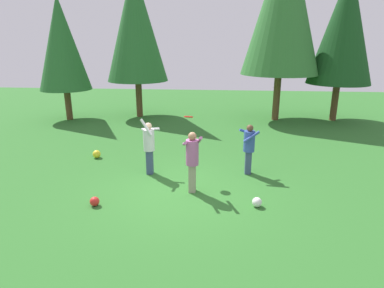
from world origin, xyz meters
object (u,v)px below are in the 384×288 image
tree_left (136,25)px  tree_right (284,2)px  ball_yellow (97,154)px  ball_white (257,202)px  person_thrower (149,144)px  frisbee (188,117)px  person_catcher (249,145)px  ball_red (95,201)px  tree_far_left (62,44)px  tree_far_right (344,27)px  person_bystander (192,157)px

tree_left → tree_right: tree_right is taller
ball_yellow → tree_right: (7.21, 6.67, 5.63)m
tree_left → ball_white: bearing=-61.6°
person_thrower → frisbee: frisbee is taller
person_catcher → ball_red: (-3.98, -2.49, -0.80)m
ball_red → person_thrower: bearing=67.0°
ball_white → ball_yellow: 6.16m
person_thrower → ball_yellow: bearing=155.8°
ball_red → tree_far_left: tree_far_left is taller
ball_red → tree_far_left: size_ratio=0.04×
tree_far_right → person_thrower: bearing=-134.8°
ball_white → ball_yellow: size_ratio=0.87×
tree_right → frisbee: bearing=-115.3°
ball_red → tree_left: size_ratio=0.03×
person_thrower → tree_far_right: bearing=50.8°
ball_red → tree_far_right: size_ratio=0.03×
ball_red → tree_far_left: bearing=117.8°
tree_far_right → tree_right: 3.20m
ball_white → tree_far_left: (-8.93, 8.94, 3.72)m
person_catcher → tree_far_left: 11.52m
tree_far_right → tree_left: 10.31m
ball_red → tree_far_right: bearing=48.9°
person_catcher → ball_white: 2.32m
person_catcher → ball_yellow: bearing=-23.0°
tree_right → ball_red: bearing=-120.5°
person_bystander → ball_yellow: (-3.61, 2.43, -0.86)m
frisbee → person_catcher: bearing=12.3°
person_thrower → tree_far_right: (8.01, 8.06, 3.67)m
person_bystander → tree_right: 10.88m
person_catcher → tree_right: (1.99, 7.65, 4.85)m
tree_left → frisbee: bearing=-66.8°
person_thrower → ball_white: (3.11, -1.90, -0.85)m
person_catcher → tree_far_left: tree_far_left is taller
person_thrower → tree_far_left: bearing=135.3°
ball_red → tree_far_right: tree_far_right is taller
person_bystander → ball_yellow: person_bystander is taller
person_bystander → tree_right: tree_right is taller
frisbee → tree_left: (-3.52, 8.22, 2.89)m
ball_red → tree_right: (5.96, 10.14, 5.65)m
person_bystander → ball_red: size_ratio=7.10×
tree_far_left → tree_right: (10.85, 0.88, 1.93)m
ball_red → tree_left: tree_left is taller
person_thrower → person_catcher: 3.05m
person_bystander → tree_left: size_ratio=0.22×
tree_left → tree_far_left: bearing=-163.3°
tree_far_left → person_catcher: bearing=-37.4°
person_catcher → tree_left: bearing=-68.1°
tree_left → tree_far_left: size_ratio=1.23×
ball_yellow → ball_white: bearing=-30.8°
tree_left → tree_far_right: bearing=-0.2°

